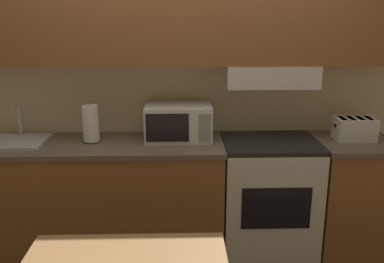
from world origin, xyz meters
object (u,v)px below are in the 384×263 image
Objects in this scene: sink_basin at (14,141)px; paper_towel_roll at (91,124)px; toaster at (354,129)px; stove_range at (268,198)px; microwave at (178,122)px.

sink_basin reaches higher than paper_towel_roll.
toaster is 2.50m from sink_basin.
sink_basin is at bearing -179.86° from stove_range.
sink_basin is at bearing -179.40° from toaster.
microwave is 1.65× the size of toaster.
paper_towel_roll reaches higher than stove_range.
sink_basin reaches higher than stove_range.
toaster is (0.63, 0.02, 0.54)m from stove_range.
paper_towel_roll is at bearing -174.82° from microwave.
paper_towel_roll is at bearing 179.89° from toaster.
sink_basin is at bearing -176.91° from paper_towel_roll.
microwave is 1.20m from sink_basin.
stove_range is 1.87× the size of microwave.
microwave is (-0.68, 0.08, 0.59)m from stove_range.
stove_range is at bearing -178.03° from toaster.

